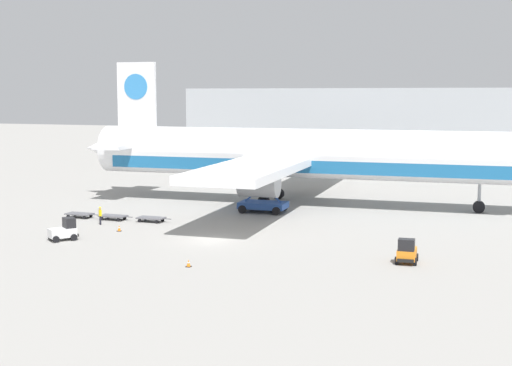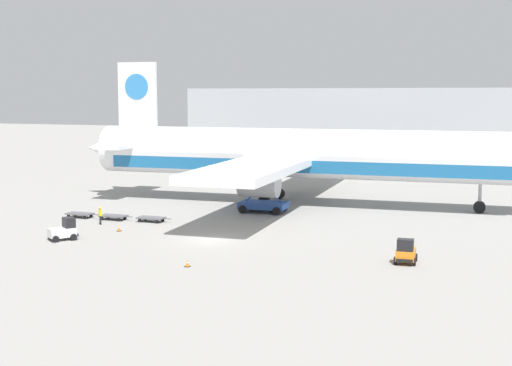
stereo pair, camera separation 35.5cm
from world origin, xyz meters
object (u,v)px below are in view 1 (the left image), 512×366
Objects in this scene: airplane_main at (299,155)px; baggage_tug_mid at (407,252)px; baggage_tug_foreground at (64,230)px; baggage_dolly_second at (113,216)px; traffic_cone_far at (119,228)px; traffic_cone_near at (189,263)px; baggage_dolly_third at (151,218)px; ground_crew_far at (100,214)px; scissor_lift_loader at (263,194)px; baggage_dolly_lead at (80,214)px.

airplane_main reaches higher than baggage_tug_mid.
baggage_tug_foreground is 0.76× the size of baggage_dolly_second.
traffic_cone_far is at bearing -100.99° from baggage_tug_mid.
baggage_dolly_second is (-31.60, 8.60, -0.49)m from baggage_tug_mid.
airplane_main is 33.12m from traffic_cone_near.
baggage_tug_mid is 28.76m from baggage_dolly_third.
baggage_tug_mid is at bearing -59.97° from airplane_main.
baggage_dolly_second is at bearing -134.32° from airplane_main.
ground_crew_far is (-31.36, 5.80, 0.21)m from baggage_tug_mid.
baggage_dolly_third is at bearing 126.88° from traffic_cone_near.
ground_crew_far is (-14.71, -19.81, -4.75)m from airplane_main.
baggage_dolly_third is at bearing 80.73° from ground_crew_far.
airplane_main is at bearing 70.88° from scissor_lift_loader.
baggage_dolly_third is 5.53m from traffic_cone_far.
airplane_main is 31.05m from baggage_tug_foreground.
ground_crew_far is at bearing -85.80° from baggage_dolly_second.
baggage_dolly_lead is (-5.48, 10.40, -0.49)m from baggage_tug_foreground.
scissor_lift_loader is at bearing 47.75° from baggage_dolly_third.
baggage_tug_mid is at bearing 32.20° from ground_crew_far.
traffic_cone_far is (3.60, -2.35, -0.79)m from ground_crew_far.
baggage_dolly_second is 2.03× the size of ground_crew_far.
baggage_tug_foreground is 15.71m from traffic_cone_near.
airplane_main is 15.67× the size of baggage_dolly_third.
traffic_cone_near reaches higher than baggage_dolly_third.
scissor_lift_loader reaches higher than baggage_tug_mid.
baggage_dolly_second is (4.07, 0.09, 0.00)m from baggage_dolly_lead.
baggage_dolly_lead is at bearing -107.34° from baggage_tug_mid.
airplane_main is 15.67× the size of baggage_dolly_second.
ground_crew_far is 4.37m from traffic_cone_far.
baggage_tug_foreground reaches higher than ground_crew_far.
baggage_tug_foreground is 5.89m from traffic_cone_far.
baggage_dolly_third is (-27.33, 8.95, -0.49)m from baggage_tug_mid.
traffic_cone_near is 0.95× the size of traffic_cone_far.
scissor_lift_loader reaches higher than ground_crew_far.
baggage_tug_mid is 36.67m from baggage_dolly_lead.
scissor_lift_loader is at bearing 97.26° from traffic_cone_near.
baggage_tug_foreground is at bearing -114.51° from traffic_cone_far.
ground_crew_far reaches higher than traffic_cone_near.
baggage_tug_foreground reaches higher than traffic_cone_near.
traffic_cone_far is at bearing -33.28° from baggage_dolly_lead.
traffic_cone_far is at bearing 12.43° from baggage_tug_foreground.
baggage_dolly_second is 2.90m from ground_crew_far.
baggage_tug_foreground is 7.78m from ground_crew_far.
baggage_dolly_second is 1.00× the size of baggage_dolly_third.
baggage_tug_foreground is 4.91× the size of traffic_cone_near.
traffic_cone_near is 16.23m from traffic_cone_far.
airplane_main is at bearing 92.28° from traffic_cone_near.
baggage_dolly_lead is 9.39m from traffic_cone_far.
baggage_dolly_second is at bearing -109.15° from baggage_tug_mid.
baggage_dolly_third is (2.86, 10.84, -0.49)m from baggage_tug_foreground.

